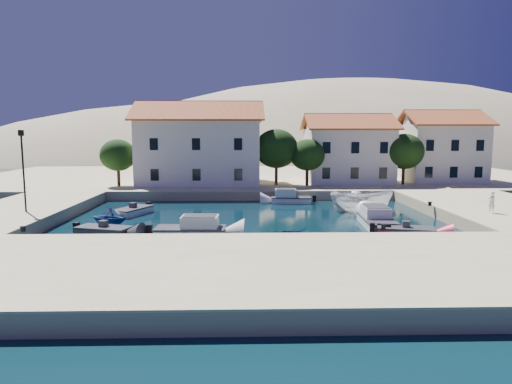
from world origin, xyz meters
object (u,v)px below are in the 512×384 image
rowboat_south (304,240)px  building_mid (347,147)px  boat_east (361,212)px  lamppost (23,163)px  cabin_cruiser_south (190,229)px  building_left (200,142)px  building_right (440,145)px  pedestrian (492,202)px  cabin_cruiser_east (377,220)px

rowboat_south → building_mid: bearing=-2.0°
rowboat_south → boat_east: size_ratio=0.75×
lamppost → cabin_cruiser_south: size_ratio=1.28×
cabin_cruiser_south → boat_east: size_ratio=0.88×
lamppost → cabin_cruiser_south: bearing=-18.6°
rowboat_south → building_left: bearing=35.8°
building_right → pedestrian: 24.55m
building_left → building_right: building_left is taller
building_right → lamppost: (-41.50, -22.00, -0.72)m
lamppost → building_right: bearing=27.9°
building_mid → cabin_cruiser_south: (-16.40, -25.41, -4.75)m
cabin_cruiser_south → cabin_cruiser_east: 14.09m
cabin_cruiser_south → rowboat_south: 7.75m
cabin_cruiser_east → building_mid: bearing=-2.7°
cabin_cruiser_south → cabin_cruiser_east: bearing=14.8°
boat_east → pedestrian: 10.61m
building_left → pedestrian: building_left is taller
building_mid → rowboat_south: (-8.78, -26.76, -5.22)m
building_left → cabin_cruiser_east: size_ratio=2.62×
cabin_cruiser_east → pedestrian: (8.58, -0.14, 1.35)m
cabin_cruiser_south → boat_east: cabin_cruiser_south is taller
building_mid → boat_east: building_mid is taller
building_right → cabin_cruiser_east: bearing=-122.1°
cabin_cruiser_east → boat_east: bearing=0.5°
building_left → rowboat_south: bearing=-70.3°
rowboat_south → pedestrian: size_ratio=2.52×
rowboat_south → boat_east: (6.53, 10.74, 0.00)m
building_mid → pedestrian: size_ratio=6.37×
boat_east → lamppost: bearing=108.0°
building_mid → rowboat_south: bearing=-108.2°
lamppost → rowboat_south: (20.72, -5.76, -4.75)m
cabin_cruiser_south → pedestrian: 22.56m
lamppost → rowboat_south: 22.02m
cabin_cruiser_south → rowboat_south: cabin_cruiser_south is taller
building_left → building_mid: (18.00, 1.00, -0.71)m
building_left → building_right: bearing=3.8°
cabin_cruiser_east → pedestrian: 8.69m
building_mid → lamppost: (-29.50, -21.00, -0.47)m
boat_east → cabin_cruiser_south: bearing=131.2°
rowboat_south → cabin_cruiser_south: bearing=96.1°
building_mid → cabin_cruiser_east: (-2.65, -22.36, -4.75)m
building_mid → lamppost: 36.21m
pedestrian → boat_east: bearing=-52.6°
rowboat_south → boat_east: boat_east is taller
rowboat_south → lamppost: bearing=90.6°
cabin_cruiser_east → cabin_cruiser_south: bearing=106.5°
building_right → rowboat_south: 35.11m
building_mid → boat_east: size_ratio=1.91×
cabin_cruiser_east → boat_east: cabin_cruiser_east is taller
pedestrian → rowboat_south: bearing=1.9°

